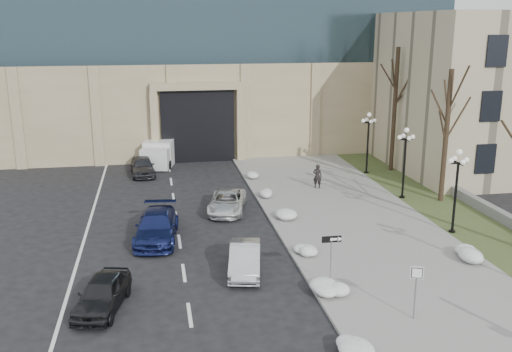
# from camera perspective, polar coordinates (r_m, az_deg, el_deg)

# --- Properties ---
(sidewalk) EXTENTS (9.00, 40.00, 0.12)m
(sidewalk) POSITION_cam_1_polar(r_m,az_deg,el_deg) (32.54, 10.27, -5.21)
(sidewalk) COLOR gray
(sidewalk) RESTS_ON ground
(curb) EXTENTS (0.30, 40.00, 0.14)m
(curb) POSITION_cam_1_polar(r_m,az_deg,el_deg) (31.30, 2.49, -5.78)
(curb) COLOR gray
(curb) RESTS_ON ground
(grass_strip) EXTENTS (4.00, 40.00, 0.10)m
(grass_strip) POSITION_cam_1_polar(r_m,az_deg,el_deg) (35.28, 20.25, -4.33)
(grass_strip) COLOR #3A4924
(grass_strip) RESTS_ON ground
(stone_wall) EXTENTS (0.50, 30.00, 0.70)m
(stone_wall) POSITION_cam_1_polar(r_m,az_deg,el_deg) (37.82, 21.40, -2.69)
(stone_wall) COLOR slate
(stone_wall) RESTS_ON ground
(car_a) EXTENTS (2.50, 4.25, 1.36)m
(car_a) POSITION_cam_1_polar(r_m,az_deg,el_deg) (24.18, -15.13, -11.27)
(car_a) COLOR black
(car_a) RESTS_ON ground
(car_b) EXTENTS (2.11, 4.20, 1.32)m
(car_b) POSITION_cam_1_polar(r_m,az_deg,el_deg) (26.60, -1.11, -8.27)
(car_b) COLOR #B8BCC0
(car_b) RESTS_ON ground
(car_c) EXTENTS (2.66, 5.39, 1.51)m
(car_c) POSITION_cam_1_polar(r_m,az_deg,el_deg) (30.80, -9.91, -5.00)
(car_c) COLOR navy
(car_c) RESTS_ON ground
(car_d) EXTENTS (3.08, 4.86, 1.25)m
(car_d) POSITION_cam_1_polar(r_m,az_deg,el_deg) (34.89, -2.91, -2.61)
(car_d) COLOR silver
(car_d) RESTS_ON ground
(car_e) EXTENTS (2.06, 4.33, 1.43)m
(car_e) POSITION_cam_1_polar(r_m,az_deg,el_deg) (44.14, -11.28, 1.01)
(car_e) COLOR #313237
(car_e) RESTS_ON ground
(pedestrian) EXTENTS (0.73, 0.63, 1.69)m
(pedestrian) POSITION_cam_1_polar(r_m,az_deg,el_deg) (39.60, 6.16, -0.02)
(pedestrian) COLOR black
(pedestrian) RESTS_ON sidewalk
(box_truck) EXTENTS (3.45, 6.73, 2.04)m
(box_truck) POSITION_cam_1_polar(r_m,az_deg,el_deg) (47.76, -9.46, 2.49)
(box_truck) COLOR silver
(box_truck) RESTS_ON ground
(one_way_sign) EXTENTS (0.90, 0.24, 2.41)m
(one_way_sign) POSITION_cam_1_polar(r_m,az_deg,el_deg) (24.80, 7.89, -6.86)
(one_way_sign) COLOR slate
(one_way_sign) RESTS_ON ground
(keep_sign) EXTENTS (0.48, 0.20, 2.28)m
(keep_sign) POSITION_cam_1_polar(r_m,az_deg,el_deg) (22.86, 15.73, -10.13)
(keep_sign) COLOR slate
(keep_sign) RESTS_ON ground
(snow_clump_b) EXTENTS (1.10, 1.60, 0.36)m
(snow_clump_b) POSITION_cam_1_polar(r_m,az_deg,el_deg) (20.97, 10.26, -16.48)
(snow_clump_b) COLOR white
(snow_clump_b) RESTS_ON sidewalk
(snow_clump_c) EXTENTS (1.10, 1.60, 0.36)m
(snow_clump_c) POSITION_cam_1_polar(r_m,az_deg,el_deg) (24.97, 7.66, -10.94)
(snow_clump_c) COLOR white
(snow_clump_c) RESTS_ON sidewalk
(snow_clump_d) EXTENTS (1.10, 1.60, 0.36)m
(snow_clump_d) POSITION_cam_1_polar(r_m,az_deg,el_deg) (28.56, 4.82, -7.42)
(snow_clump_d) COLOR white
(snow_clump_d) RESTS_ON sidewalk
(snow_clump_e) EXTENTS (1.10, 1.60, 0.36)m
(snow_clump_e) POSITION_cam_1_polar(r_m,az_deg,el_deg) (33.58, 2.60, -3.90)
(snow_clump_e) COLOR white
(snow_clump_e) RESTS_ON sidewalk
(snow_clump_f) EXTENTS (1.10, 1.60, 0.36)m
(snow_clump_f) POSITION_cam_1_polar(r_m,az_deg,el_deg) (37.47, 0.94, -1.86)
(snow_clump_f) COLOR white
(snow_clump_f) RESTS_ON sidewalk
(snow_clump_g) EXTENTS (1.10, 1.60, 0.36)m
(snow_clump_g) POSITION_cam_1_polar(r_m,az_deg,el_deg) (41.69, -0.53, -0.11)
(snow_clump_g) COLOR white
(snow_clump_g) RESTS_ON sidewalk
(snow_clump_i) EXTENTS (1.10, 1.60, 0.36)m
(snow_clump_i) POSITION_cam_1_polar(r_m,az_deg,el_deg) (29.85, 20.63, -7.37)
(snow_clump_i) COLOR white
(snow_clump_i) RESTS_ON sidewalk
(lamppost_b) EXTENTS (1.18, 1.18, 4.76)m
(lamppost_b) POSITION_cam_1_polar(r_m,az_deg,el_deg) (32.35, 19.45, -0.36)
(lamppost_b) COLOR black
(lamppost_b) RESTS_ON ground
(lamppost_c) EXTENTS (1.18, 1.18, 4.76)m
(lamppost_c) POSITION_cam_1_polar(r_m,az_deg,el_deg) (37.95, 14.68, 2.19)
(lamppost_c) COLOR black
(lamppost_c) RESTS_ON ground
(lamppost_d) EXTENTS (1.18, 1.18, 4.76)m
(lamppost_d) POSITION_cam_1_polar(r_m,az_deg,el_deg) (43.80, 11.16, 4.07)
(lamppost_d) COLOR black
(lamppost_d) RESTS_ON ground
(tree_mid) EXTENTS (3.20, 3.20, 8.50)m
(tree_mid) POSITION_cam_1_polar(r_m,az_deg,el_deg) (37.62, 18.62, 5.56)
(tree_mid) COLOR black
(tree_mid) RESTS_ON ground
(tree_far) EXTENTS (3.20, 3.20, 9.50)m
(tree_far) POSITION_cam_1_polar(r_m,az_deg,el_deg) (44.64, 13.78, 8.12)
(tree_far) COLOR black
(tree_far) RESTS_ON ground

